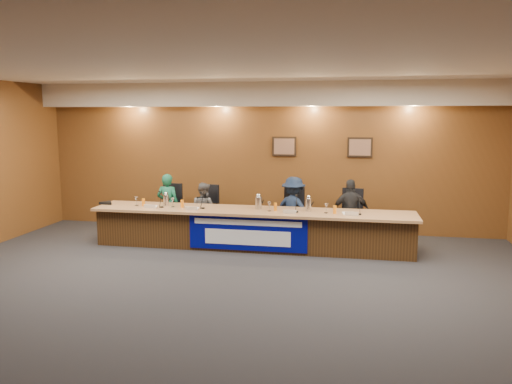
% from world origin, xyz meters
% --- Properties ---
extents(floor, '(10.00, 10.00, 0.00)m').
position_xyz_m(floor, '(0.00, 0.00, 0.00)').
color(floor, black).
rests_on(floor, ground).
extents(ceiling, '(10.00, 8.00, 0.04)m').
position_xyz_m(ceiling, '(0.00, 0.00, 3.20)').
color(ceiling, silver).
rests_on(ceiling, wall_back).
extents(wall_back, '(10.00, 0.04, 3.20)m').
position_xyz_m(wall_back, '(0.00, 4.00, 1.60)').
color(wall_back, brown).
rests_on(wall_back, floor).
extents(soffit, '(10.00, 0.50, 0.50)m').
position_xyz_m(soffit, '(0.00, 3.75, 2.95)').
color(soffit, beige).
rests_on(soffit, wall_back).
extents(dais_body, '(6.00, 0.80, 0.70)m').
position_xyz_m(dais_body, '(0.00, 2.40, 0.35)').
color(dais_body, '#39230F').
rests_on(dais_body, floor).
extents(dais_top, '(6.10, 0.95, 0.05)m').
position_xyz_m(dais_top, '(0.00, 2.35, 0.72)').
color(dais_top, '#9C7048').
rests_on(dais_top, dais_body).
extents(banner, '(2.20, 0.02, 0.65)m').
position_xyz_m(banner, '(0.00, 1.99, 0.38)').
color(banner, '#01056F').
rests_on(banner, dais_body).
extents(banner_text_upper, '(2.00, 0.01, 0.10)m').
position_xyz_m(banner_text_upper, '(0.00, 1.97, 0.58)').
color(banner_text_upper, silver).
rests_on(banner_text_upper, banner).
extents(banner_text_lower, '(1.60, 0.01, 0.28)m').
position_xyz_m(banner_text_lower, '(0.00, 1.97, 0.30)').
color(banner_text_lower, silver).
rests_on(banner_text_lower, banner).
extents(wall_photo_left, '(0.52, 0.04, 0.42)m').
position_xyz_m(wall_photo_left, '(0.40, 3.97, 1.85)').
color(wall_photo_left, black).
rests_on(wall_photo_left, wall_back).
extents(wall_photo_right, '(0.52, 0.04, 0.42)m').
position_xyz_m(wall_photo_right, '(2.00, 3.97, 1.85)').
color(wall_photo_right, black).
rests_on(wall_photo_right, wall_back).
extents(panelist_a, '(0.49, 0.34, 1.32)m').
position_xyz_m(panelist_a, '(-1.91, 2.99, 0.66)').
color(panelist_a, '#12543A').
rests_on(panelist_a, floor).
extents(panelist_b, '(0.69, 0.63, 1.15)m').
position_xyz_m(panelist_b, '(-1.13, 2.99, 0.58)').
color(panelist_b, '#4B4D50').
rests_on(panelist_b, floor).
extents(panelist_c, '(0.97, 0.77, 1.31)m').
position_xyz_m(panelist_c, '(0.73, 2.99, 0.66)').
color(panelist_c, '#111D34').
rests_on(panelist_c, floor).
extents(panelist_d, '(0.80, 0.43, 1.29)m').
position_xyz_m(panelist_d, '(1.85, 2.99, 0.65)').
color(panelist_d, black).
rests_on(panelist_d, floor).
extents(office_chair_a, '(0.49, 0.49, 0.08)m').
position_xyz_m(office_chair_a, '(-1.91, 3.09, 0.48)').
color(office_chair_a, black).
rests_on(office_chair_a, floor).
extents(office_chair_b, '(0.57, 0.57, 0.08)m').
position_xyz_m(office_chair_b, '(-1.13, 3.09, 0.48)').
color(office_chair_b, black).
rests_on(office_chair_b, floor).
extents(office_chair_c, '(0.52, 0.52, 0.08)m').
position_xyz_m(office_chair_c, '(0.73, 3.09, 0.48)').
color(office_chair_c, black).
rests_on(office_chair_c, floor).
extents(office_chair_d, '(0.55, 0.55, 0.08)m').
position_xyz_m(office_chair_d, '(1.85, 3.09, 0.48)').
color(office_chair_d, black).
rests_on(office_chair_d, floor).
extents(nameplate_a, '(0.24, 0.08, 0.10)m').
position_xyz_m(nameplate_a, '(-1.94, 2.13, 0.80)').
color(nameplate_a, white).
rests_on(nameplate_a, dais_top).
extents(microphone_a, '(0.07, 0.07, 0.02)m').
position_xyz_m(microphone_a, '(-1.75, 2.24, 0.76)').
color(microphone_a, black).
rests_on(microphone_a, dais_top).
extents(juice_glass_a, '(0.06, 0.06, 0.15)m').
position_xyz_m(juice_glass_a, '(-2.16, 2.32, 0.82)').
color(juice_glass_a, orange).
rests_on(juice_glass_a, dais_top).
extents(water_glass_a, '(0.08, 0.08, 0.18)m').
position_xyz_m(water_glass_a, '(-2.31, 2.34, 0.84)').
color(water_glass_a, silver).
rests_on(water_glass_a, dais_top).
extents(nameplate_b, '(0.24, 0.08, 0.10)m').
position_xyz_m(nameplate_b, '(-1.09, 2.08, 0.80)').
color(nameplate_b, white).
rests_on(nameplate_b, dais_top).
extents(microphone_b, '(0.07, 0.07, 0.02)m').
position_xyz_m(microphone_b, '(-0.93, 2.29, 0.76)').
color(microphone_b, black).
rests_on(microphone_b, dais_top).
extents(juice_glass_b, '(0.06, 0.06, 0.15)m').
position_xyz_m(juice_glass_b, '(-1.36, 2.32, 0.82)').
color(juice_glass_b, orange).
rests_on(juice_glass_b, dais_top).
extents(water_glass_b, '(0.08, 0.08, 0.18)m').
position_xyz_m(water_glass_b, '(-1.55, 2.33, 0.84)').
color(water_glass_b, silver).
rests_on(water_glass_b, dais_top).
extents(nameplate_c, '(0.24, 0.08, 0.10)m').
position_xyz_m(nameplate_c, '(0.75, 2.10, 0.80)').
color(nameplate_c, white).
rests_on(nameplate_c, dais_top).
extents(microphone_c, '(0.07, 0.07, 0.02)m').
position_xyz_m(microphone_c, '(0.87, 2.26, 0.76)').
color(microphone_c, black).
rests_on(microphone_c, dais_top).
extents(juice_glass_c, '(0.06, 0.06, 0.15)m').
position_xyz_m(juice_glass_c, '(0.46, 2.34, 0.82)').
color(juice_glass_c, orange).
rests_on(juice_glass_c, dais_top).
extents(water_glass_c, '(0.08, 0.08, 0.18)m').
position_xyz_m(water_glass_c, '(0.36, 2.27, 0.84)').
color(water_glass_c, silver).
rests_on(water_glass_c, dais_top).
extents(nameplate_d, '(0.24, 0.08, 0.10)m').
position_xyz_m(nameplate_d, '(1.87, 2.13, 0.80)').
color(nameplate_d, white).
rests_on(nameplate_d, dais_top).
extents(microphone_d, '(0.07, 0.07, 0.02)m').
position_xyz_m(microphone_d, '(2.00, 2.25, 0.76)').
color(microphone_d, black).
rests_on(microphone_d, dais_top).
extents(juice_glass_d, '(0.06, 0.06, 0.15)m').
position_xyz_m(juice_glass_d, '(1.56, 2.26, 0.82)').
color(juice_glass_d, orange).
rests_on(juice_glass_d, dais_top).
extents(water_glass_d, '(0.08, 0.08, 0.18)m').
position_xyz_m(water_glass_d, '(1.41, 2.28, 0.84)').
color(water_glass_d, silver).
rests_on(water_glass_d, dais_top).
extents(carafe_left, '(0.11, 0.11, 0.22)m').
position_xyz_m(carafe_left, '(-1.73, 2.43, 0.86)').
color(carafe_left, silver).
rests_on(carafe_left, dais_top).
extents(carafe_mid, '(0.13, 0.13, 0.23)m').
position_xyz_m(carafe_mid, '(0.12, 2.45, 0.87)').
color(carafe_mid, silver).
rests_on(carafe_mid, dais_top).
extents(carafe_right, '(0.11, 0.11, 0.24)m').
position_xyz_m(carafe_right, '(1.08, 2.39, 0.87)').
color(carafe_right, silver).
rests_on(carafe_right, dais_top).
extents(speakerphone, '(0.32, 0.32, 0.05)m').
position_xyz_m(speakerphone, '(-2.97, 2.39, 0.78)').
color(speakerphone, black).
rests_on(speakerphone, dais_top).
extents(paper_stack, '(0.26, 0.33, 0.01)m').
position_xyz_m(paper_stack, '(1.81, 2.32, 0.75)').
color(paper_stack, white).
rests_on(paper_stack, dais_top).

